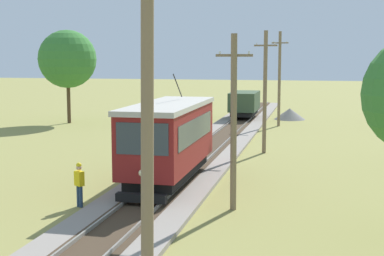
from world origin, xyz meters
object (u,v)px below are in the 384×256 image
at_px(utility_pole_mid, 265,91).
at_px(utility_pole_far, 279,78).
at_px(tree_right_near, 67,59).
at_px(trackside_signal_marker, 147,249).
at_px(red_tram, 169,139).
at_px(freight_car, 244,103).
at_px(utility_pole_foreground, 147,150).
at_px(utility_pole_near_tram, 234,121).
at_px(track_worker, 79,183).
at_px(gravel_pile, 290,114).

xyz_separation_m(utility_pole_mid, utility_pole_far, (0.00, 13.40, 0.27)).
distance_m(utility_pole_far, tree_right_near, 18.58).
xyz_separation_m(trackside_signal_marker, tree_right_near, (-17.05, 31.42, 5.01)).
height_order(red_tram, freight_car, red_tram).
relative_size(utility_pole_foreground, utility_pole_near_tram, 1.21).
bearing_deg(utility_pole_mid, utility_pole_far, 90.00).
distance_m(freight_car, utility_pole_foreground, 41.72).
bearing_deg(utility_pole_mid, red_tram, -109.40).
xyz_separation_m(utility_pole_near_tram, tree_right_near, (-18.43, 24.73, 2.20)).
distance_m(utility_pole_foreground, track_worker, 12.18).
distance_m(red_tram, utility_pole_near_tram, 4.95).
distance_m(utility_pole_foreground, trackside_signal_marker, 5.73).
xyz_separation_m(gravel_pile, tree_right_near, (-19.11, -7.19, 5.15)).
bearing_deg(freight_car, utility_pole_far, -49.39).
xyz_separation_m(freight_car, track_worker, (-2.54, -31.37, -0.57)).
height_order(utility_pole_near_tram, tree_right_near, tree_right_near).
bearing_deg(tree_right_near, red_tram, -54.97).
bearing_deg(trackside_signal_marker, tree_right_near, 118.48).
distance_m(red_tram, gravel_pile, 28.93).
distance_m(red_tram, tree_right_near, 26.36).
distance_m(utility_pole_mid, track_worker, 15.45).
height_order(utility_pole_near_tram, trackside_signal_marker, utility_pole_near_tram).
distance_m(red_tram, utility_pole_far, 23.48).
distance_m(utility_pole_foreground, utility_pole_mid, 24.09).
bearing_deg(utility_pole_mid, freight_car, 101.16).
relative_size(freight_car, track_worker, 2.91).
distance_m(red_tram, trackside_signal_marker, 10.35).
bearing_deg(trackside_signal_marker, utility_pole_foreground, -72.24).
xyz_separation_m(red_tram, utility_pole_foreground, (3.43, -14.34, 1.99)).
bearing_deg(red_tram, utility_pole_mid, 70.60).
height_order(trackside_signal_marker, tree_right_near, tree_right_near).
relative_size(utility_pole_foreground, utility_pole_mid, 1.10).
xyz_separation_m(freight_car, utility_pole_near_tram, (3.44, -30.49, 1.92)).
relative_size(utility_pole_near_tram, trackside_signal_marker, 5.73).
relative_size(utility_pole_mid, tree_right_near, 0.91).
height_order(red_tram, track_worker, red_tram).
bearing_deg(utility_pole_mid, trackside_signal_marker, -93.99).
distance_m(utility_pole_mid, gravel_pile, 19.14).
bearing_deg(utility_pole_foreground, utility_pole_far, 90.00).
xyz_separation_m(red_tram, tree_right_near, (-14.99, 21.39, 3.48)).
height_order(utility_pole_far, trackside_signal_marker, utility_pole_far).
height_order(gravel_pile, track_worker, track_worker).
relative_size(red_tram, tree_right_near, 1.04).
bearing_deg(trackside_signal_marker, utility_pole_near_tram, 78.36).
bearing_deg(utility_pole_far, utility_pole_near_tram, -90.00).
height_order(utility_pole_far, tree_right_near, tree_right_near).
xyz_separation_m(utility_pole_mid, trackside_signal_marker, (-1.38, -19.78, -3.16)).
bearing_deg(tree_right_near, utility_pole_near_tram, -53.31).
height_order(freight_car, trackside_signal_marker, freight_car).
relative_size(utility_pole_foreground, track_worker, 4.59).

